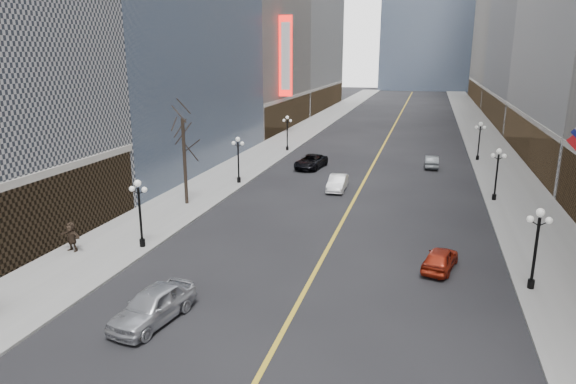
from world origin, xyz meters
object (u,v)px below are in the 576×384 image
Objects in this scene: car_nb_near at (153,305)px; car_sb_far at (432,162)px; streetlamp_west_3 at (287,129)px; car_nb_mid at (337,183)px; streetlamp_east_3 at (480,137)px; streetlamp_west_2 at (238,155)px; streetlamp_west_1 at (140,206)px; streetlamp_east_1 at (537,240)px; car_nb_far at (311,162)px; streetlamp_east_2 at (497,169)px; car_sb_mid at (440,259)px.

car_sb_far is at bearing 81.80° from car_nb_near.
car_nb_mid is (9.80, -17.85, -2.18)m from streetlamp_west_3.
streetlamp_east_3 is 29.68m from streetlamp_west_2.
streetlamp_west_1 is 10.25m from car_nb_near.
car_sb_far is at bearing 99.79° from streetlamp_east_1.
streetlamp_east_3 is at bearing 33.79° from car_nb_far.
streetlamp_east_2 is 23.60m from streetlamp_west_2.
car_sb_far is at bearing -135.17° from streetlamp_east_3.
car_nb_near reaches higher than car_nb_mid.
streetlamp_east_1 is at bearing 0.00° from streetlamp_west_1.
streetlamp_west_1 is 36.00m from streetlamp_west_3.
streetlamp_east_2 is at bearing 111.53° from car_sb_far.
car_nb_near is at bearing 70.88° from car_sb_far.
streetlamp_west_1 is 0.91× the size of car_nb_near.
car_nb_mid is (-13.80, 0.15, -2.18)m from streetlamp_east_2.
car_sb_far is (-5.30, 30.73, -2.22)m from streetlamp_east_1.
car_sb_mid is (18.87, -16.34, -2.23)m from streetlamp_west_2.
streetlamp_west_1 is 19.07m from car_sb_mid.
streetlamp_east_3 is at bearing 51.08° from car_nb_mid.
car_sb_mid is at bearing 160.64° from streetlamp_east_1.
streetlamp_west_3 is 20.48m from car_nb_mid.
car_nb_mid is (-13.80, 18.15, -2.18)m from streetlamp_east_1.
streetlamp_east_3 is 1.00× the size of streetlamp_west_2.
streetlamp_east_2 is at bearing -18.46° from car_nb_far.
car_nb_far is at bearing 154.26° from streetlamp_east_2.
streetlamp_east_1 is at bearing -90.00° from streetlamp_east_3.
streetlamp_east_3 is 1.00× the size of streetlamp_west_1.
car_nb_mid is 15.18m from car_sb_far.
streetlamp_east_1 reaches higher than car_sb_mid.
car_nb_far is at bearing 78.93° from streetlamp_west_1.
streetlamp_east_2 is 1.04× the size of car_nb_mid.
car_nb_mid reaches higher than car_sb_mid.
streetlamp_east_2 and streetlamp_west_2 have the same top height.
streetlamp_east_2 is 29.68m from streetlamp_west_3.
car_nb_mid is (9.80, 18.15, -2.18)m from streetlamp_west_1.
streetlamp_west_2 is at bearing -27.77° from car_sb_mid.
streetlamp_west_1 is 27.44m from car_nb_far.
streetlamp_east_2 reaches higher than car_sb_far.
car_nb_mid is at bearing 90.76° from car_nb_near.
car_nb_near is at bearing -112.13° from streetlamp_east_3.
car_nb_mid is at bearing 127.24° from streetlamp_east_1.
streetlamp_east_3 is 20.62m from car_nb_far.
car_nb_near is (5.56, -26.37, -2.05)m from streetlamp_west_2.
car_sb_far is (-5.30, -5.27, -2.22)m from streetlamp_east_3.
car_nb_far is 1.38× the size of car_sb_mid.
streetlamp_east_3 is 34.73m from car_sb_mid.
car_nb_far reaches higher than car_sb_far.
streetlamp_east_3 and streetlamp_west_2 have the same top height.
streetlamp_east_1 and streetlamp_west_1 have the same top height.
car_nb_near is (-18.04, -26.37, -2.05)m from streetlamp_east_2.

